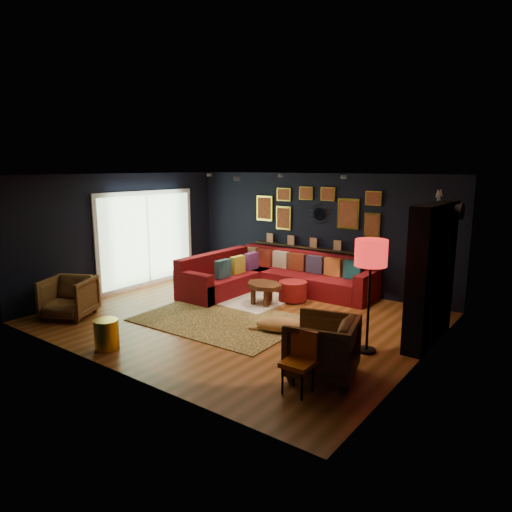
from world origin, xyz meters
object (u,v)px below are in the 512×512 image
Objects in this scene: sectional at (269,277)px; gold_stool at (107,334)px; armchair_left at (69,296)px; dog at (279,322)px; pouf at (293,291)px; armchair_right at (322,344)px; orange_chair at (301,357)px; floor_lamp at (371,258)px; coffee_table at (264,287)px.

sectional reaches higher than gold_stool.
sectional is 4.12× the size of armchair_left.
sectional is 3.09× the size of dog.
dog is at bearing -64.80° from pouf.
armchair_left is at bearing -176.33° from dog.
pouf is at bearing -156.20° from armchair_right.
armchair_left is 4.89m from orange_chair.
floor_lamp is 1.55× the size of dog.
armchair_left is (-2.43, -2.77, 0.05)m from coffee_table.
sectional is 4.16m from gold_stool.
orange_chair is (2.45, -2.65, 0.09)m from coffee_table.
pouf is (0.81, -0.31, -0.10)m from sectional.
pouf is 3.96m from gold_stool.
armchair_right is 3.28m from gold_stool.
floor_lamp is at bearing -8.15° from armchair_left.
gold_stool reaches higher than pouf.
sectional is 4.22m from armchair_right.
dog is at bearing -141.31° from armchair_right.
armchair_left is 0.75× the size of dog.
orange_chair is at bearing -47.16° from coffee_table.
gold_stool is (-0.11, -4.16, -0.09)m from sectional.
coffee_table is 3.00m from floor_lamp.
armchair_left is 3.92m from dog.
coffee_table is 0.68m from pouf.
sectional is 3.39× the size of coffee_table.
gold_stool is at bearing -144.82° from floor_lamp.
floor_lamp reaches higher than armchair_right.
coffee_table reaches higher than pouf.
sectional is 1.02m from coffee_table.
sectional is 2.58m from dog.
sectional reaches higher than pouf.
dog is (1.12, -1.12, -0.17)m from coffee_table.
floor_lamp is (2.62, -1.00, 1.08)m from coffee_table.
armchair_right is at bearing 87.09° from orange_chair.
dog is (-1.50, -0.12, -1.25)m from floor_lamp.
coffee_table is 1.59m from dog.
coffee_table is 1.70× the size of pouf.
armchair_right is at bearing -97.91° from floor_lamp.
orange_chair is at bearing -15.70° from armchair_right.
sectional is 4.61m from orange_chair.
floor_lamp is at bearing 82.41° from orange_chair.
gold_stool is at bearing -91.52° from sectional.
armchair_left is at bearing -117.90° from sectional.
gold_stool is (-0.92, -3.85, 0.01)m from pouf.
coffee_table is at bearing -145.35° from armchair_right.
coffee_table is 3.61m from orange_chair.
armchair_right is 1.69m from dog.
gold_stool reaches higher than coffee_table.
gold_stool is (1.83, -0.50, -0.18)m from armchair_left.
armchair_right is (2.96, -3.01, 0.12)m from sectional.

